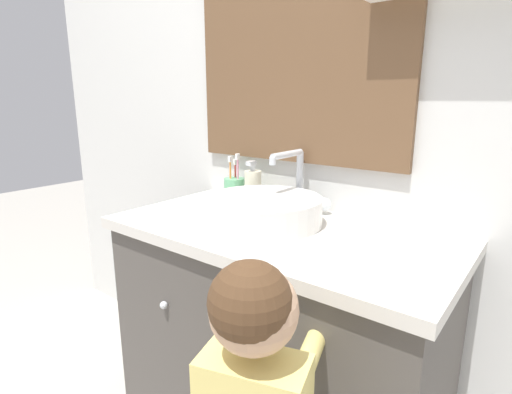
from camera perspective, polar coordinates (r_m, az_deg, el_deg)
name	(u,v)px	position (r m, az deg, el deg)	size (l,w,h in m)	color
wall_back	(335,65)	(1.39, 11.16, 17.96)	(3.20, 0.18, 2.50)	silver
vanity_counter	(275,344)	(1.39, 2.78, -20.26)	(1.05, 0.53, 0.80)	#4C4742
sink_basin	(265,209)	(1.25, 1.33, -1.70)	(0.36, 0.41, 0.21)	white
toothbrush_holder	(234,188)	(1.55, -3.11, 1.34)	(0.08, 0.08, 0.18)	#66B27F
soap_dispenser	(253,186)	(1.48, -0.44, 1.54)	(0.06, 0.06, 0.16)	beige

